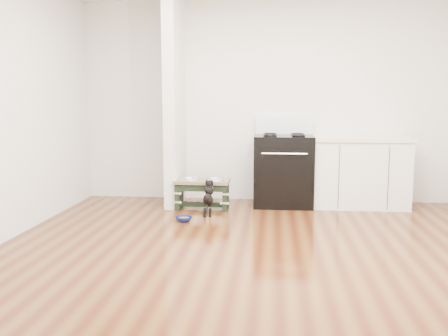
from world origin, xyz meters
TOP-DOWN VIEW (x-y plane):
  - ground at (0.00, 0.00)m, footprint 5.00×5.00m
  - room_shell at (0.00, 0.00)m, footprint 5.00×5.00m
  - partition_wall at (-1.18, 2.10)m, footprint 0.15×0.80m
  - oven_range at (0.25, 2.16)m, footprint 0.76×0.69m
  - cabinet_run at (1.23, 2.18)m, footprint 1.24×0.64m
  - dog_feeder at (-0.78, 1.81)m, footprint 0.68×0.37m
  - puppy at (-0.66, 1.50)m, footprint 0.12×0.35m
  - floor_bowl at (-0.90, 1.14)m, footprint 0.23×0.23m

SIDE VIEW (x-z plane):
  - ground at x=0.00m, z-range 0.00..0.00m
  - floor_bowl at x=-0.90m, z-range 0.00..0.06m
  - puppy at x=-0.66m, z-range 0.02..0.44m
  - dog_feeder at x=-0.78m, z-range 0.07..0.46m
  - cabinet_run at x=1.23m, z-range 0.00..0.91m
  - oven_range at x=0.25m, z-range -0.09..1.05m
  - partition_wall at x=-1.18m, z-range 0.00..2.70m
  - room_shell at x=0.00m, z-range -0.88..4.12m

